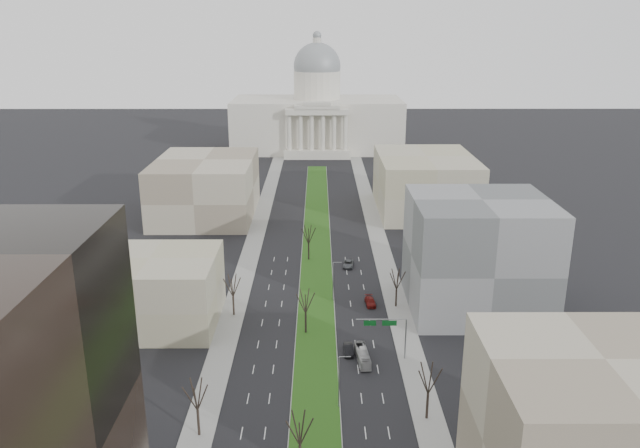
{
  "coord_description": "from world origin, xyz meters",
  "views": [
    {
      "loc": [
        0.48,
        -30.37,
        58.2
      ],
      "look_at": [
        0.9,
        113.01,
        12.0
      ],
      "focal_mm": 35.0,
      "sensor_mm": 36.0,
      "label": 1
    }
  ],
  "objects_px": {
    "car_grey_far": "(348,264)",
    "box_van": "(363,356)",
    "car_red": "(370,302)",
    "car_black": "(348,349)"
  },
  "relations": [
    {
      "from": "car_grey_far",
      "to": "box_van",
      "type": "height_order",
      "value": "box_van"
    },
    {
      "from": "box_van",
      "to": "car_black",
      "type": "bearing_deg",
      "value": 124.33
    },
    {
      "from": "car_red",
      "to": "box_van",
      "type": "relative_size",
      "value": 0.62
    },
    {
      "from": "car_black",
      "to": "car_grey_far",
      "type": "relative_size",
      "value": 0.91
    },
    {
      "from": "car_red",
      "to": "car_grey_far",
      "type": "xyz_separation_m",
      "value": [
        -3.72,
        22.29,
        -0.01
      ]
    },
    {
      "from": "car_black",
      "to": "box_van",
      "type": "bearing_deg",
      "value": -51.55
    },
    {
      "from": "car_red",
      "to": "box_van",
      "type": "height_order",
      "value": "box_van"
    },
    {
      "from": "car_red",
      "to": "box_van",
      "type": "xyz_separation_m",
      "value": [
        -3.28,
        -23.73,
        0.4
      ]
    },
    {
      "from": "car_red",
      "to": "car_grey_far",
      "type": "relative_size",
      "value": 0.97
    },
    {
      "from": "car_grey_far",
      "to": "box_van",
      "type": "distance_m",
      "value": 46.02
    }
  ]
}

